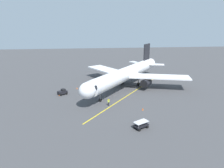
% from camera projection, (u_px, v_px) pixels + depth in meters
% --- Properties ---
extents(ground_plane, '(220.00, 220.00, 0.00)m').
position_uv_depth(ground_plane, '(126.00, 88.00, 58.02)').
color(ground_plane, '#424244').
extents(apron_lead_in_line, '(24.84, 31.65, 0.01)m').
position_uv_depth(apron_lead_in_line, '(130.00, 94.00, 53.03)').
color(apron_lead_in_line, yellow).
rests_on(apron_lead_in_line, ground).
extents(airplane, '(31.79, 34.28, 11.50)m').
position_uv_depth(airplane, '(127.00, 74.00, 57.86)').
color(airplane, white).
rests_on(airplane, ground).
extents(ground_crew_marshaller, '(0.47, 0.40, 1.71)m').
position_uv_depth(ground_crew_marshaller, '(109.00, 102.00, 44.89)').
color(ground_crew_marshaller, '#23232D').
rests_on(ground_crew_marshaller, ground).
extents(baggage_cart_near_nose, '(2.95, 2.46, 1.27)m').
position_uv_depth(baggage_cart_near_nose, '(141.00, 125.00, 35.06)').
color(baggage_cart_near_nose, black).
rests_on(baggage_cart_near_nose, ground).
extents(tug_portside, '(2.75, 2.52, 1.50)m').
position_uv_depth(tug_portside, '(63.00, 92.00, 52.35)').
color(tug_portside, black).
rests_on(tug_portside, ground).
extents(safety_cone_nose_left, '(0.32, 0.32, 0.55)m').
position_uv_depth(safety_cone_nose_left, '(77.00, 88.00, 57.13)').
color(safety_cone_nose_left, '#F2590F').
rests_on(safety_cone_nose_left, ground).
extents(safety_cone_nose_right, '(0.32, 0.32, 0.55)m').
position_uv_depth(safety_cone_nose_right, '(82.00, 90.00, 55.44)').
color(safety_cone_nose_right, '#F2590F').
rests_on(safety_cone_nose_right, ground).
extents(safety_cone_wing_port, '(0.32, 0.32, 0.55)m').
position_uv_depth(safety_cone_wing_port, '(143.00, 109.00, 42.67)').
color(safety_cone_wing_port, '#F2590F').
rests_on(safety_cone_wing_port, ground).
extents(safety_cone_wing_starboard, '(0.32, 0.32, 0.55)m').
position_uv_depth(safety_cone_wing_starboard, '(59.00, 95.00, 51.57)').
color(safety_cone_wing_starboard, '#F2590F').
rests_on(safety_cone_wing_starboard, ground).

